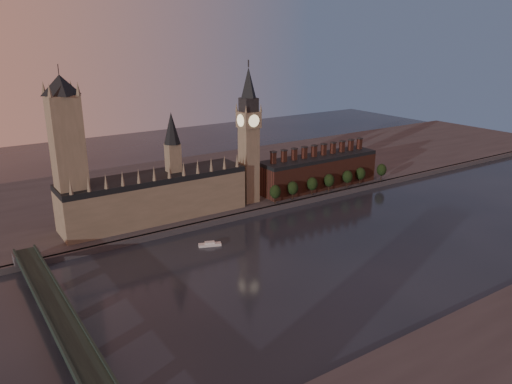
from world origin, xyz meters
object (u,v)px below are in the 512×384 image
big_ben (249,134)px  westminster_bridge (68,334)px  victoria_tower (68,152)px  river_boat (210,244)px

big_ben → westminster_bridge: bearing=-145.7°
victoria_tower → river_boat: (67.30, -55.63, -57.99)m
big_ben → river_boat: (-62.70, -50.63, -55.74)m
river_boat → big_ben: bearing=60.1°
westminster_bridge → river_boat: 119.82m
big_ben → victoria_tower: bearing=177.8°
victoria_tower → river_boat: size_ratio=7.31×
big_ben → river_boat: size_ratio=7.24×
victoria_tower → big_ben: victoria_tower is taller
big_ben → river_boat: bearing=-141.1°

